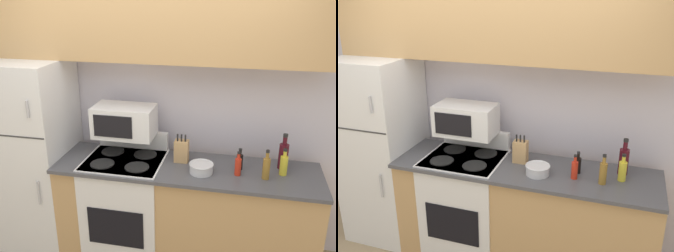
{
  "view_description": "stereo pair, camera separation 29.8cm",
  "coord_description": "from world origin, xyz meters",
  "views": [
    {
      "loc": [
        0.76,
        -2.48,
        2.33
      ],
      "look_at": [
        0.17,
        0.26,
        1.29
      ],
      "focal_mm": 40.0,
      "sensor_mm": 36.0,
      "label": 1
    },
    {
      "loc": [
        1.05,
        -2.4,
        2.33
      ],
      "look_at": [
        0.17,
        0.26,
        1.29
      ],
      "focal_mm": 40.0,
      "sensor_mm": 36.0,
      "label": 2
    }
  ],
  "objects": [
    {
      "name": "bottle_hot_sauce",
      "position": [
        0.74,
        0.21,
        1.02
      ],
      "size": [
        0.05,
        0.05,
        0.2
      ],
      "color": "red",
      "rests_on": "lower_cabinets"
    },
    {
      "name": "microwave",
      "position": [
        -0.25,
        0.41,
        1.25
      ],
      "size": [
        0.52,
        0.31,
        0.27
      ],
      "color": "white",
      "rests_on": "stove"
    },
    {
      "name": "bowl",
      "position": [
        0.45,
        0.19,
        0.98
      ],
      "size": [
        0.2,
        0.2,
        0.08
      ],
      "color": "silver",
      "rests_on": "lower_cabinets"
    },
    {
      "name": "wall_back",
      "position": [
        0.0,
        0.7,
        1.27
      ],
      "size": [
        8.0,
        0.05,
        2.55
      ],
      "color": "silver",
      "rests_on": "ground_plane"
    },
    {
      "name": "knife_block",
      "position": [
        0.26,
        0.37,
        1.03
      ],
      "size": [
        0.12,
        0.09,
        0.25
      ],
      "color": "tan",
      "rests_on": "lower_cabinets"
    },
    {
      "name": "bottle_soy_sauce",
      "position": [
        0.75,
        0.32,
        1.01
      ],
      "size": [
        0.05,
        0.05,
        0.18
      ],
      "color": "black",
      "rests_on": "lower_cabinets"
    },
    {
      "name": "refrigerator",
      "position": [
        -1.09,
        0.33,
        0.88
      ],
      "size": [
        0.63,
        0.69,
        1.76
      ],
      "color": "white",
      "rests_on": "ground_plane"
    },
    {
      "name": "bottle_vinegar",
      "position": [
        0.95,
        0.2,
        1.03
      ],
      "size": [
        0.06,
        0.06,
        0.24
      ],
      "color": "olive",
      "rests_on": "lower_cabinets"
    },
    {
      "name": "bottle_wine_red",
      "position": [
        1.09,
        0.41,
        1.06
      ],
      "size": [
        0.08,
        0.08,
        0.3
      ],
      "color": "#470F19",
      "rests_on": "lower_cabinets"
    },
    {
      "name": "upper_cabinets",
      "position": [
        0.0,
        0.51,
        2.05
      ],
      "size": [
        2.82,
        0.34,
        0.59
      ],
      "color": "tan",
      "rests_on": "refrigerator"
    },
    {
      "name": "stove",
      "position": [
        -0.22,
        0.28,
        0.49
      ],
      "size": [
        0.67,
        0.6,
        1.11
      ],
      "color": "white",
      "rests_on": "ground_plane"
    },
    {
      "name": "lower_cabinets",
      "position": [
        0.32,
        0.29,
        0.47
      ],
      "size": [
        2.18,
        0.62,
        0.94
      ],
      "color": "tan",
      "rests_on": "ground_plane"
    },
    {
      "name": "bottle_cooking_spray",
      "position": [
        1.09,
        0.3,
        1.02
      ],
      "size": [
        0.06,
        0.06,
        0.22
      ],
      "color": "gold",
      "rests_on": "lower_cabinets"
    }
  ]
}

